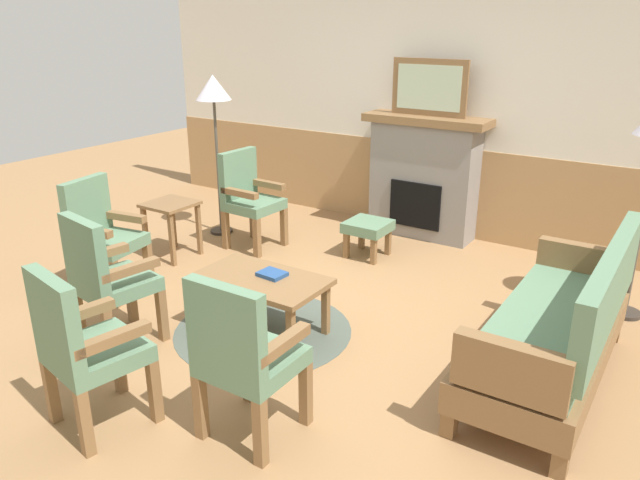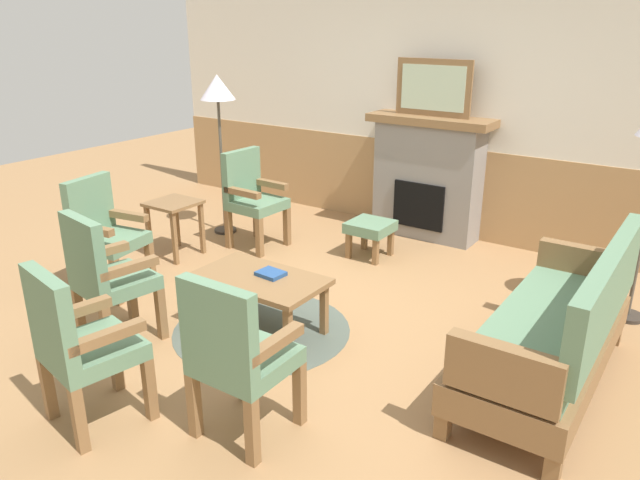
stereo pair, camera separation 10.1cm
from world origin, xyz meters
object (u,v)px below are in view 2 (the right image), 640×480
at_px(footstool, 370,229).
at_px(framed_picture, 433,88).
at_px(armchair_front_center, 79,341).
at_px(floor_lamp_by_chairs, 218,97).
at_px(armchair_near_fireplace, 252,195).
at_px(armchair_by_window_left, 104,230).
at_px(couch, 555,331).
at_px(armchair_front_left, 236,352).
at_px(coffee_table, 260,283).
at_px(side_table, 174,213).
at_px(fireplace, 428,176).
at_px(book_on_table, 271,274).
at_px(armchair_corner_left, 105,273).

bearing_deg(footstool, framed_picture, 78.63).
height_order(armchair_front_center, floor_lamp_by_chairs, floor_lamp_by_chairs).
relative_size(armchair_near_fireplace, armchair_front_center, 1.00).
bearing_deg(framed_picture, armchair_by_window_left, -120.63).
bearing_deg(couch, floor_lamp_by_chairs, 164.32).
distance_m(couch, armchair_front_left, 1.97).
xyz_separation_m(coffee_table, side_table, (-1.68, 0.72, 0.05)).
bearing_deg(armchair_front_left, armchair_front_center, -152.89).
relative_size(fireplace, couch, 0.72).
xyz_separation_m(book_on_table, armchair_front_left, (0.63, -1.08, 0.08)).
height_order(footstool, armchair_corner_left, armchair_corner_left).
height_order(coffee_table, armchair_front_center, armchair_front_center).
height_order(fireplace, couch, fireplace).
height_order(coffee_table, side_table, side_table).
xyz_separation_m(armchair_by_window_left, armchair_corner_left, (0.79, -0.58, 0.00)).
relative_size(fireplace, armchair_front_center, 1.33).
bearing_deg(armchair_front_left, footstool, 105.44).
distance_m(framed_picture, coffee_table, 2.89).
xyz_separation_m(framed_picture, armchair_front_center, (-0.21, -4.06, -1.02)).
xyz_separation_m(footstool, side_table, (-1.60, -1.04, 0.15)).
bearing_deg(coffee_table, armchair_front_left, -55.98).
bearing_deg(armchair_front_left, book_on_table, 120.41).
relative_size(footstool, armchair_near_fireplace, 0.41).
height_order(coffee_table, book_on_table, book_on_table).
xyz_separation_m(fireplace, armchair_front_center, (-0.21, -4.06, -0.11)).
height_order(armchair_by_window_left, side_table, armchair_by_window_left).
xyz_separation_m(fireplace, armchair_by_window_left, (-1.66, -2.80, -0.11)).
height_order(couch, footstool, couch).
bearing_deg(footstool, couch, -32.34).
bearing_deg(book_on_table, framed_picture, 89.10).
bearing_deg(armchair_front_center, book_on_table, 83.65).
xyz_separation_m(coffee_table, book_on_table, (0.06, 0.06, 0.07)).
bearing_deg(armchair_corner_left, armchair_near_fireplace, 102.34).
xyz_separation_m(couch, armchair_near_fireplace, (-3.22, 0.91, 0.14)).
height_order(armchair_front_left, side_table, armchair_front_left).
bearing_deg(book_on_table, armchair_by_window_left, -172.12).
xyz_separation_m(armchair_by_window_left, floor_lamp_by_chairs, (-0.20, 1.67, 0.91)).
distance_m(coffee_table, armchair_corner_left, 1.09).
xyz_separation_m(book_on_table, armchair_by_window_left, (-1.62, -0.22, 0.08)).
bearing_deg(armchair_corner_left, framed_picture, 75.51).
bearing_deg(armchair_corner_left, fireplace, 75.51).
bearing_deg(armchair_near_fireplace, armchair_corner_left, -77.66).
bearing_deg(floor_lamp_by_chairs, couch, -15.68).
bearing_deg(floor_lamp_by_chairs, side_table, -83.92).
relative_size(armchair_near_fireplace, side_table, 1.78).
relative_size(fireplace, floor_lamp_by_chairs, 0.77).
bearing_deg(armchair_front_left, couch, 48.63).
relative_size(footstool, armchair_front_center, 0.41).
xyz_separation_m(framed_picture, armchair_by_window_left, (-1.66, -2.80, -1.02)).
xyz_separation_m(couch, armchair_corner_left, (-2.76, -1.20, 0.14)).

